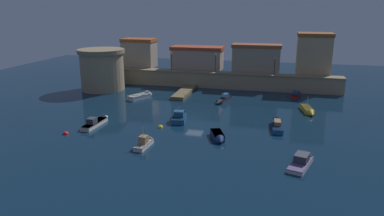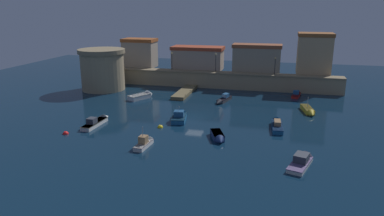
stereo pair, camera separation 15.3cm
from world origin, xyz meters
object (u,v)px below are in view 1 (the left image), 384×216
at_px(fortress_tower, 102,69).
at_px(mooring_buoy_0, 148,138).
at_px(moored_boat_6, 308,110).
at_px(moored_boat_1, 277,124).
at_px(quay_lamp_0, 171,59).
at_px(moored_boat_9, 143,96).
at_px(quay_lamp_1, 215,60).
at_px(moored_boat_5, 180,116).
at_px(moored_boat_7, 218,137).
at_px(moored_boat_0, 98,121).
at_px(moored_boat_3, 303,160).
at_px(quay_lamp_2, 275,63).
at_px(moored_boat_2, 223,100).
at_px(moored_boat_8, 146,142).
at_px(mooring_buoy_1, 66,134).
at_px(mooring_buoy_2, 160,128).
at_px(moored_boat_4, 296,94).

height_order(fortress_tower, mooring_buoy_0, fortress_tower).
bearing_deg(moored_boat_6, moored_boat_1, -41.04).
xyz_separation_m(quay_lamp_0, mooring_buoy_0, (6.28, -31.31, -5.66)).
relative_size(moored_boat_6, moored_boat_9, 1.00).
xyz_separation_m(quay_lamp_1, moored_boat_5, (-1.24, -22.60, -5.20)).
bearing_deg(moored_boat_5, fortress_tower, 43.02).
height_order(quay_lamp_0, moored_boat_7, quay_lamp_0).
height_order(quay_lamp_0, moored_boat_0, quay_lamp_0).
bearing_deg(moored_boat_3, moored_boat_1, 31.32).
xyz_separation_m(quay_lamp_2, moored_boat_2, (-8.34, -11.17, -5.09)).
bearing_deg(moored_boat_1, quay_lamp_0, 40.43).
relative_size(moored_boat_2, moored_boat_9, 0.97).
xyz_separation_m(moored_boat_7, moored_boat_8, (-8.12, -4.08, 0.02)).
xyz_separation_m(fortress_tower, mooring_buoy_1, (7.48, -25.14, -4.10)).
bearing_deg(mooring_buoy_2, moored_boat_9, 119.40).
bearing_deg(quay_lamp_0, moored_boat_9, -98.90).
distance_m(moored_boat_5, moored_boat_6, 20.41).
distance_m(moored_boat_0, moored_boat_4, 36.79).
xyz_separation_m(moored_boat_1, mooring_buoy_2, (-15.62, -4.17, -0.41)).
height_order(moored_boat_3, moored_boat_7, moored_boat_3).
distance_m(moored_boat_9, mooring_buoy_2, 17.12).
xyz_separation_m(moored_boat_4, moored_boat_8, (-18.41, -29.92, 0.05)).
distance_m(quay_lamp_2, moored_boat_6, 16.53).
distance_m(fortress_tower, moored_boat_1, 37.83).
height_order(fortress_tower, moored_boat_0, fortress_tower).
distance_m(quay_lamp_0, moored_boat_3, 42.85).
xyz_separation_m(moored_boat_6, mooring_buoy_1, (-31.54, -17.79, -0.38)).
bearing_deg(quay_lamp_0, mooring_buoy_0, -78.65).
relative_size(quay_lamp_2, mooring_buoy_1, 4.36).
relative_size(quay_lamp_2, moored_boat_1, 0.52).
xyz_separation_m(moored_boat_0, moored_boat_3, (27.65, -6.76, -0.01)).
height_order(moored_boat_1, moored_boat_2, moored_boat_2).
bearing_deg(quay_lamp_2, moored_boat_6, -68.39).
xyz_separation_m(moored_boat_8, mooring_buoy_1, (-11.64, 1.26, -0.42)).
height_order(moored_boat_4, moored_boat_6, moored_boat_6).
bearing_deg(mooring_buoy_1, moored_boat_0, 66.47).
relative_size(moored_boat_4, mooring_buoy_2, 5.94).
bearing_deg(moored_boat_4, mooring_buoy_0, 155.95).
height_order(moored_boat_1, moored_boat_7, moored_boat_1).
relative_size(moored_boat_9, mooring_buoy_2, 7.38).
bearing_deg(moored_boat_4, mooring_buoy_1, 144.27).
distance_m(moored_boat_8, mooring_buoy_1, 11.72).
height_order(quay_lamp_2, moored_boat_2, quay_lamp_2).
relative_size(fortress_tower, moored_boat_6, 1.63).
height_order(moored_boat_8, mooring_buoy_0, moored_boat_8).
bearing_deg(quay_lamp_1, quay_lamp_2, 0.00).
relative_size(quay_lamp_2, moored_boat_0, 0.51).
bearing_deg(moored_boat_1, moored_boat_0, 97.34).
xyz_separation_m(moored_boat_6, moored_boat_7, (-11.77, -14.97, 0.02)).
xyz_separation_m(moored_boat_1, moored_boat_9, (-24.02, 10.74, 0.03)).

